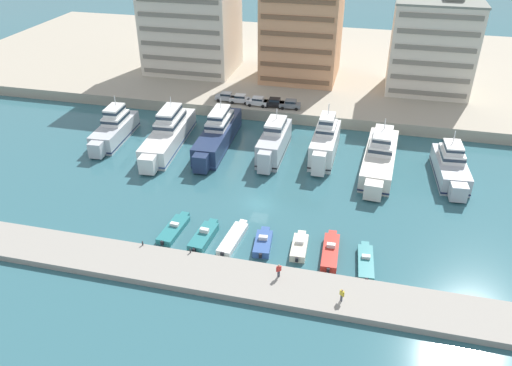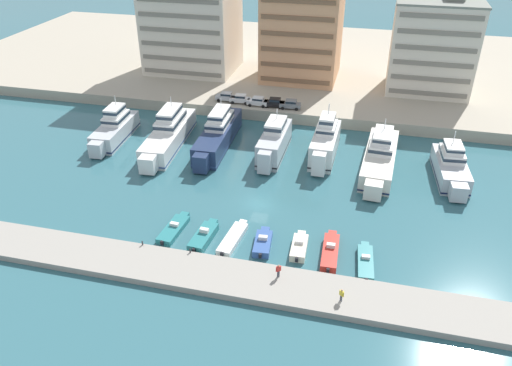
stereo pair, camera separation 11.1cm
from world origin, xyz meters
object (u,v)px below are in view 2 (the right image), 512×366
at_px(motorboat_white_mid_left, 233,238).
at_px(car_silver_far_left, 226,96).
at_px(yacht_navy_mid_left, 218,134).
at_px(motorboat_teal_far_left, 174,229).
at_px(motorboat_cream_center, 299,247).
at_px(yacht_silver_mid_right, 451,167).
at_px(pedestrian_mid_deck, 342,294).
at_px(yacht_silver_far_left, 115,129).
at_px(motorboat_red_center_right, 330,252).
at_px(pedestrian_near_edge, 278,270).
at_px(yacht_silver_center_left, 274,142).
at_px(car_white_mid_left, 258,101).
at_px(motorboat_teal_left, 204,236).
at_px(yacht_white_center, 325,143).
at_px(car_black_center_left, 274,102).
at_px(car_white_left, 240,98).
at_px(yacht_ivory_center_right, 380,156).
at_px(motorboat_blue_center_left, 263,243).
at_px(motorboat_teal_mid_right, 365,262).
at_px(yacht_white_left, 169,133).
at_px(car_grey_center, 291,104).

bearing_deg(motorboat_white_mid_left, car_silver_far_left, 107.77).
height_order(yacht_navy_mid_left, car_silver_far_left, yacht_navy_mid_left).
bearing_deg(motorboat_teal_far_left, motorboat_cream_center, -0.01).
xyz_separation_m(yacht_silver_mid_right, pedestrian_mid_deck, (-14.06, -32.47, -0.13)).
relative_size(yacht_silver_far_left, pedestrian_mid_deck, 9.60).
bearing_deg(yacht_navy_mid_left, pedestrian_mid_deck, -54.28).
distance_m(motorboat_red_center_right, pedestrian_near_edge, 8.44).
distance_m(yacht_silver_center_left, car_white_mid_left, 16.98).
relative_size(yacht_silver_mid_right, motorboat_teal_left, 2.17).
xyz_separation_m(yacht_silver_center_left, motorboat_teal_left, (-3.91, -25.63, -1.87)).
bearing_deg(yacht_white_center, motorboat_teal_far_left, -123.07).
bearing_deg(motorboat_white_mid_left, motorboat_cream_center, 0.72).
bearing_deg(yacht_silver_far_left, car_white_mid_left, 36.06).
relative_size(motorboat_cream_center, car_white_mid_left, 1.45).
height_order(yacht_silver_mid_right, motorboat_teal_far_left, yacht_silver_mid_right).
xyz_separation_m(car_white_mid_left, car_black_center_left, (3.35, 0.19, 0.00)).
bearing_deg(car_white_left, car_white_mid_left, -8.04).
relative_size(yacht_navy_mid_left, yacht_silver_center_left, 1.42).
bearing_deg(yacht_ivory_center_right, car_white_mid_left, 146.82).
relative_size(motorboat_blue_center_left, motorboat_teal_mid_right, 0.82).
bearing_deg(motorboat_teal_left, motorboat_white_mid_left, 11.73).
distance_m(yacht_white_center, motorboat_teal_mid_right, 28.39).
bearing_deg(car_white_mid_left, motorboat_red_center_right, -64.72).
height_order(yacht_silver_far_left, motorboat_white_mid_left, yacht_silver_far_left).
bearing_deg(pedestrian_near_edge, car_black_center_left, 102.49).
bearing_deg(car_white_left, motorboat_teal_left, -81.21).
distance_m(motorboat_red_center_right, motorboat_teal_mid_right, 4.47).
distance_m(motorboat_blue_center_left, car_black_center_left, 41.56).
height_order(motorboat_white_mid_left, motorboat_blue_center_left, motorboat_blue_center_left).
xyz_separation_m(yacht_silver_mid_right, motorboat_cream_center, (-20.11, -23.72, -1.45)).
distance_m(yacht_silver_center_left, yacht_ivory_center_right, 17.71).
xyz_separation_m(yacht_navy_mid_left, yacht_ivory_center_right, (28.09, -1.55, -0.17)).
relative_size(yacht_silver_mid_right, motorboat_red_center_right, 1.91).
relative_size(motorboat_teal_left, motorboat_teal_mid_right, 0.94).
bearing_deg(yacht_silver_center_left, yacht_white_center, 8.81).
bearing_deg(motorboat_cream_center, yacht_navy_mid_left, 126.07).
height_order(motorboat_white_mid_left, car_white_mid_left, car_white_mid_left).
relative_size(yacht_white_left, motorboat_teal_left, 3.15).
bearing_deg(yacht_silver_mid_right, pedestrian_near_edge, -125.44).
bearing_deg(yacht_white_left, yacht_ivory_center_right, 0.61).
xyz_separation_m(yacht_ivory_center_right, motorboat_white_mid_left, (-17.89, -24.56, -1.70)).
distance_m(motorboat_blue_center_left, car_white_mid_left, 42.07).
bearing_deg(yacht_ivory_center_right, motorboat_teal_left, -130.47).
bearing_deg(pedestrian_near_edge, yacht_silver_far_left, 140.21).
height_order(car_black_center_left, car_grey_center, same).
xyz_separation_m(yacht_white_left, car_black_center_left, (15.63, 16.50, 0.91)).
bearing_deg(pedestrian_mid_deck, car_white_mid_left, 113.38).
height_order(yacht_navy_mid_left, yacht_white_center, yacht_white_center).
relative_size(yacht_navy_mid_left, car_silver_far_left, 5.18).
bearing_deg(yacht_silver_center_left, motorboat_white_mid_left, -90.42).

